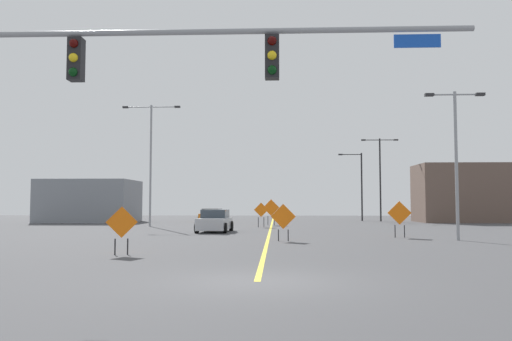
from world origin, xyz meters
name	(u,v)px	position (x,y,z in m)	size (l,w,h in m)	color
ground	(257,282)	(0.00, 0.00, 0.00)	(127.69, 127.69, 0.00)	#444447
road_centre_stripe	(272,223)	(0.00, 35.47, 0.00)	(0.16, 70.94, 0.01)	yellow
traffic_signal_assembly	(88,77)	(-4.12, -0.01, 4.89)	(14.41, 0.44, 6.32)	gray
street_lamp_mid_right	(380,172)	(10.95, 40.51, 4.98)	(3.72, 0.24, 8.41)	black
street_lamp_far_right	(151,154)	(-9.51, 28.05, 5.67)	(4.61, 0.24, 9.62)	gray
street_lamp_far_left	(360,182)	(9.01, 41.48, 3.97)	(2.46, 0.24, 7.02)	black
street_lamp_mid_left	(456,152)	(9.37, 13.73, 4.39)	(2.95, 0.24, 7.41)	gray
construction_sign_median_far	(283,218)	(0.76, 12.90, 1.11)	(1.21, 0.17, 1.79)	orange
construction_sign_left_shoulder	(261,211)	(-0.75, 27.14, 1.19)	(1.09, 0.08, 1.87)	orange
construction_sign_right_lane	(271,209)	(-0.03, 30.70, 1.36)	(1.36, 0.31, 2.15)	orange
construction_sign_median_near	(122,225)	(-5.05, 6.03, 1.07)	(1.09, 0.31, 1.71)	orange
construction_sign_right_shoulder	(399,215)	(7.01, 15.74, 1.22)	(1.26, 0.12, 1.94)	orange
car_orange_distant	(212,215)	(-5.97, 38.51, 0.62)	(2.17, 4.58, 1.29)	orange
car_silver_near	(215,222)	(-3.50, 20.64, 0.66)	(2.12, 4.03, 1.41)	#B7BABF
roadside_building_east	(464,193)	(18.58, 38.43, 2.79)	(8.98, 5.30, 5.58)	brown
roadside_building_west	(90,201)	(-17.75, 37.33, 2.03)	(8.60, 6.61, 4.06)	gray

